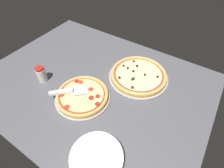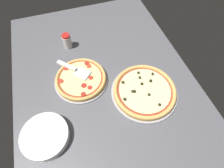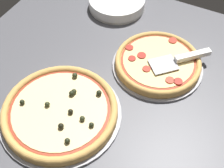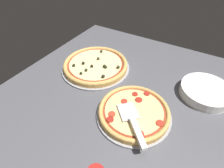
# 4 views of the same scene
# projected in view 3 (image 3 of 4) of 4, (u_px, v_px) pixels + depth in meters

# --- Properties ---
(ground_plane) EXTENTS (1.46, 1.12, 0.04)m
(ground_plane) POSITION_uv_depth(u_px,v_px,m) (148.00, 99.00, 1.08)
(ground_plane) COLOR #4C4C51
(pizza_pan_front) EXTENTS (0.33, 0.33, 0.01)m
(pizza_pan_front) POSITION_uv_depth(u_px,v_px,m) (157.00, 66.00, 1.15)
(pizza_pan_front) COLOR #939399
(pizza_pan_front) RESTS_ON ground_plane
(pizza_front) EXTENTS (0.31, 0.31, 0.03)m
(pizza_front) POSITION_uv_depth(u_px,v_px,m) (158.00, 62.00, 1.14)
(pizza_front) COLOR tan
(pizza_front) RESTS_ON pizza_pan_front
(pizza_pan_back) EXTENTS (0.40, 0.40, 0.01)m
(pizza_pan_back) POSITION_uv_depth(u_px,v_px,m) (61.00, 114.00, 1.02)
(pizza_pan_back) COLOR #939399
(pizza_pan_back) RESTS_ON ground_plane
(pizza_back) EXTENTS (0.37, 0.37, 0.04)m
(pizza_back) POSITION_uv_depth(u_px,v_px,m) (60.00, 110.00, 1.00)
(pizza_back) COLOR tan
(pizza_back) RESTS_ON pizza_pan_back
(serving_spatula) EXTENTS (0.20, 0.20, 0.02)m
(serving_spatula) POSITION_uv_depth(u_px,v_px,m) (186.00, 57.00, 1.12)
(serving_spatula) COLOR #B7B7BC
(serving_spatula) RESTS_ON pizza_front
(plate_stack) EXTENTS (0.24, 0.24, 0.05)m
(plate_stack) POSITION_uv_depth(u_px,v_px,m) (117.00, 3.00, 1.36)
(plate_stack) COLOR white
(plate_stack) RESTS_ON ground_plane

